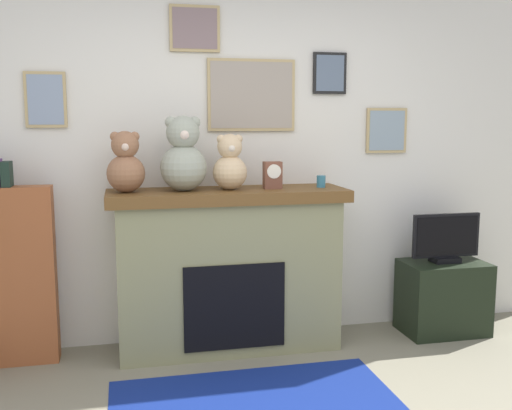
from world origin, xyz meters
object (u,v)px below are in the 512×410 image
object	(u,v)px
fireplace	(228,269)
teddy_bear_grey	(230,165)
tv_stand	(443,297)
television	(446,239)
mantel_clock	(272,175)
candle_jar	(321,181)
bookshelf	(16,272)
teddy_bear_cream	(126,165)
teddy_bear_brown	(183,157)

from	to	relation	value
fireplace	teddy_bear_grey	bearing A→B (deg)	-55.35
fireplace	tv_stand	world-z (taller)	fireplace
teddy_bear_grey	fireplace	bearing A→B (deg)	124.65
fireplace	television	xyz separation A→B (m)	(1.63, -0.06, 0.15)
television	mantel_clock	distance (m)	1.41
fireplace	candle_jar	size ratio (longest dim) A/B	19.32
tv_stand	mantel_clock	xyz separation A→B (m)	(-1.32, 0.04, 0.95)
television	bookshelf	bearing A→B (deg)	178.08
fireplace	candle_jar	xyz separation A→B (m)	(0.66, -0.02, 0.60)
candle_jar	mantel_clock	world-z (taller)	mantel_clock
bookshelf	teddy_bear_grey	distance (m)	1.56
candle_jar	teddy_bear_grey	size ratio (longest dim) A/B	0.22
fireplace	bookshelf	world-z (taller)	bookshelf
mantel_clock	teddy_bear_cream	distance (m)	0.99
bookshelf	television	bearing A→B (deg)	-1.92
bookshelf	television	size ratio (longest dim) A/B	2.61
television	teddy_bear_brown	size ratio (longest dim) A/B	1.06
television	teddy_bear_brown	distance (m)	2.03
mantel_clock	bookshelf	bearing A→B (deg)	178.09
television	teddy_bear_cream	xyz separation A→B (m)	(-2.30, 0.05, 0.59)
tv_stand	television	xyz separation A→B (m)	(0.00, -0.00, 0.44)
fireplace	teddy_bear_grey	xyz separation A→B (m)	(0.01, -0.02, 0.73)
mantel_clock	candle_jar	bearing A→B (deg)	0.21
mantel_clock	teddy_bear_brown	distance (m)	0.62
bookshelf	teddy_bear_grey	world-z (taller)	teddy_bear_grey
tv_stand	television	bearing A→B (deg)	-90.00
teddy_bear_cream	teddy_bear_brown	size ratio (longest dim) A/B	0.80
bookshelf	mantel_clock	size ratio (longest dim) A/B	7.41
mantel_clock	teddy_bear_brown	size ratio (longest dim) A/B	0.37
teddy_bear_cream	teddy_bear_grey	xyz separation A→B (m)	(0.69, 0.00, -0.01)
tv_stand	teddy_bear_brown	distance (m)	2.21
tv_stand	mantel_clock	distance (m)	1.62
television	fireplace	bearing A→B (deg)	177.77
television	teddy_bear_grey	distance (m)	1.72
bookshelf	mantel_clock	distance (m)	1.81
fireplace	teddy_bear_brown	bearing A→B (deg)	-176.50
fireplace	television	distance (m)	1.64
fireplace	teddy_bear_brown	xyz separation A→B (m)	(-0.30, -0.02, 0.78)
teddy_bear_grey	teddy_bear_brown	bearing A→B (deg)	-179.97
bookshelf	tv_stand	size ratio (longest dim) A/B	2.25
candle_jar	mantel_clock	size ratio (longest dim) A/B	0.45
teddy_bear_cream	tv_stand	bearing A→B (deg)	-1.09
bookshelf	teddy_bear_cream	size ratio (longest dim) A/B	3.45
bookshelf	mantel_clock	world-z (taller)	bookshelf
candle_jar	teddy_bear_grey	bearing A→B (deg)	-179.96
bookshelf	fireplace	bearing A→B (deg)	-1.55
teddy_bear_brown	mantel_clock	bearing A→B (deg)	-0.06
tv_stand	candle_jar	size ratio (longest dim) A/B	7.29
teddy_bear_cream	teddy_bear_brown	world-z (taller)	teddy_bear_brown
bookshelf	teddy_bear_cream	xyz separation A→B (m)	(0.72, -0.06, 0.69)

